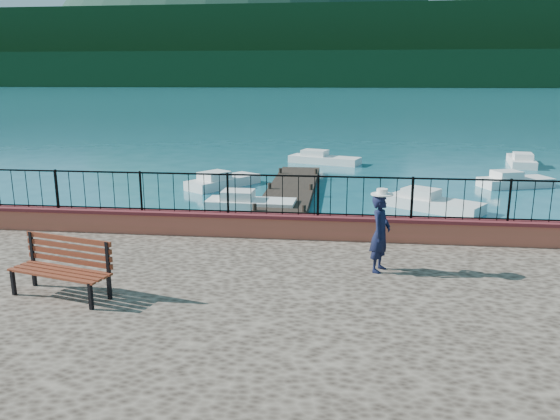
% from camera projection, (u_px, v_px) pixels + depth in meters
% --- Properties ---
extents(ground, '(2000.00, 2000.00, 0.00)m').
position_uv_depth(ground, '(322.00, 359.00, 9.96)').
color(ground, '#19596B').
rests_on(ground, ground).
extents(parapet, '(28.00, 0.46, 0.58)m').
position_uv_depth(parapet, '(330.00, 227.00, 13.18)').
color(parapet, '#AA4D3D').
rests_on(parapet, promenade).
extents(railing, '(27.00, 0.05, 0.95)m').
position_uv_depth(railing, '(331.00, 196.00, 13.00)').
color(railing, black).
rests_on(railing, parapet).
extents(dock, '(2.00, 16.00, 0.30)m').
position_uv_depth(dock, '(285.00, 203.00, 21.73)').
color(dock, '#2D231C').
rests_on(dock, ground).
extents(far_forest, '(900.00, 60.00, 18.00)m').
position_uv_depth(far_forest, '(346.00, 70.00, 297.28)').
color(far_forest, black).
rests_on(far_forest, ground).
extents(foothills, '(900.00, 120.00, 44.00)m').
position_uv_depth(foothills, '(347.00, 50.00, 352.09)').
color(foothills, black).
rests_on(foothills, ground).
extents(park_bench, '(1.98, 1.08, 1.05)m').
position_uv_depth(park_bench, '(62.00, 280.00, 9.70)').
color(park_bench, black).
rests_on(park_bench, promenade).
extents(person, '(0.56, 0.67, 1.57)m').
position_uv_depth(person, '(380.00, 233.00, 10.87)').
color(person, black).
rests_on(person, promenade).
extents(hat, '(0.44, 0.44, 0.12)m').
position_uv_depth(hat, '(382.00, 192.00, 10.67)').
color(hat, white).
rests_on(hat, person).
extents(boat_0, '(3.44, 1.41, 0.80)m').
position_uv_depth(boat_0, '(251.00, 200.00, 21.00)').
color(boat_0, white).
rests_on(boat_0, ground).
extents(boat_1, '(3.79, 3.14, 0.80)m').
position_uv_depth(boat_1, '(434.00, 200.00, 21.10)').
color(boat_1, silver).
rests_on(boat_1, ground).
extents(boat_2, '(3.59, 2.33, 0.80)m').
position_uv_depth(boat_2, '(516.00, 178.00, 25.59)').
color(boat_2, silver).
rests_on(boat_2, ground).
extents(boat_3, '(3.19, 3.81, 0.80)m').
position_uv_depth(boat_3, '(223.00, 178.00, 25.65)').
color(boat_3, white).
rests_on(boat_3, ground).
extents(boat_4, '(4.42, 2.63, 0.80)m').
position_uv_depth(boat_4, '(325.00, 157.00, 32.53)').
color(boat_4, silver).
rests_on(boat_4, ground).
extents(boat_5, '(1.98, 4.06, 0.80)m').
position_uv_depth(boat_5, '(521.00, 158.00, 31.97)').
color(boat_5, silver).
rests_on(boat_5, ground).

